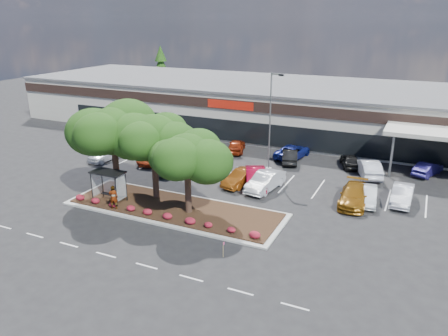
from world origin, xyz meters
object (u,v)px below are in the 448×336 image
at_px(survey_stake, 223,248).
at_px(car_0, 105,154).
at_px(car_1, 156,155).
at_px(light_pole, 271,129).

xyz_separation_m(survey_stake, car_0, (-20.28, 12.97, 0.02)).
bearing_deg(car_1, survey_stake, -49.80).
bearing_deg(survey_stake, car_1, 135.26).
bearing_deg(light_pole, survey_stake, -80.50).
xyz_separation_m(car_0, car_1, (5.33, 1.84, 0.02)).
distance_m(survey_stake, car_1, 21.05).
distance_m(light_pole, car_1, 12.83).
xyz_separation_m(light_pole, survey_stake, (2.85, -17.03, -3.68)).
xyz_separation_m(light_pole, car_0, (-17.43, -4.05, -3.66)).
bearing_deg(car_0, survey_stake, -29.22).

